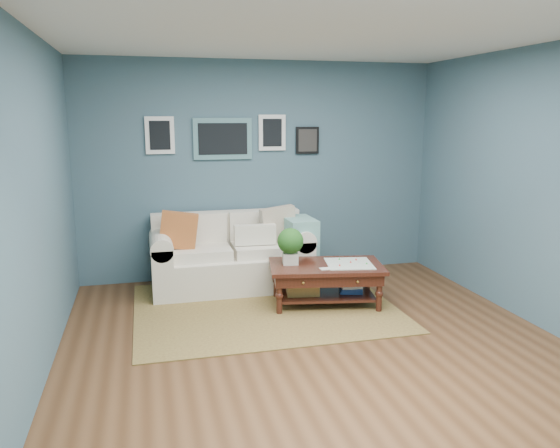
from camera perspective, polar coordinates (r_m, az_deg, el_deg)
name	(u,v)px	position (r m, az deg, el deg)	size (l,w,h in m)	color
room_shell	(321,198)	(4.56, 4.31, 2.74)	(5.00, 5.02, 2.70)	brown
area_rug	(265,307)	(5.94, -1.61, -8.68)	(2.73, 2.18, 0.01)	brown
loveseat	(237,255)	(6.55, -4.47, -3.20)	(1.91, 0.87, 0.98)	white
coffee_table	(320,271)	(5.94, 4.19, -4.94)	(1.32, 0.91, 0.85)	#33170D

